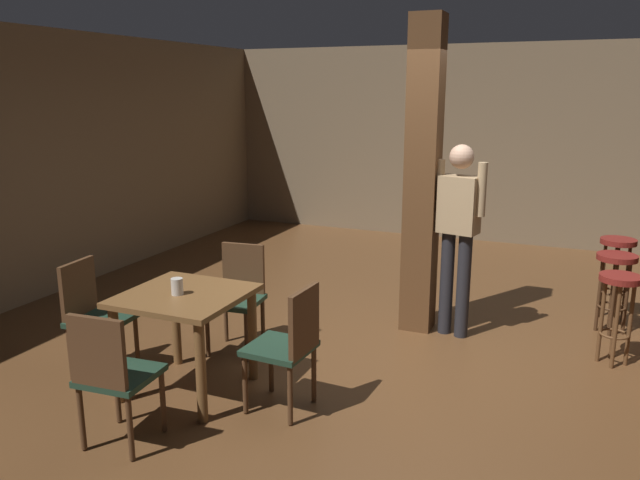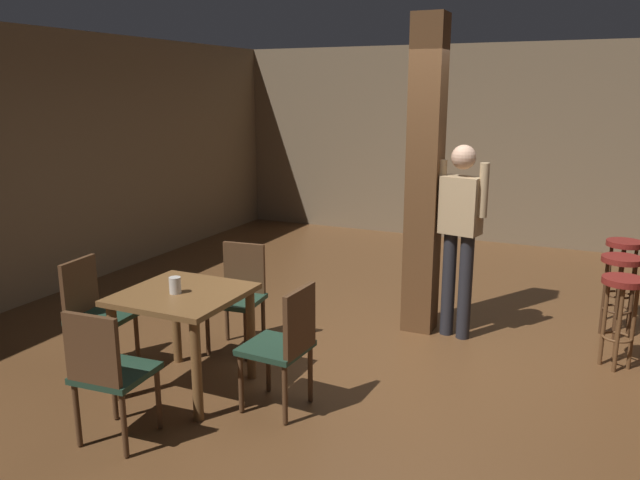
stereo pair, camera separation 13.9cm
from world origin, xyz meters
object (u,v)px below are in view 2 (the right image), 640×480
Objects in this scene: standing_person at (460,228)px; bar_stool_near at (621,302)px; chair_south at (107,370)px; chair_west at (94,309)px; napkin_cup at (175,285)px; bar_stool_far at (622,263)px; chair_east at (285,342)px; bar_stool_mid at (620,277)px; dining_table at (183,311)px; chair_north at (239,291)px.

bar_stool_near is (1.32, -0.12, -0.45)m from standing_person.
chair_south and chair_west have the same top height.
napkin_cup is 4.14m from bar_stool_far.
bar_stool_mid is (2.08, 2.44, 0.05)m from chair_east.
bar_stool_far is at bearing 89.00° from bar_stool_near.
chair_west is at bearing -177.39° from dining_table.
chair_east is 2.70m from bar_stool_near.
bar_stool_near is at bearing 39.50° from chair_east.
chair_north reaches higher than bar_stool_mid.
chair_west is at bearing 179.27° from napkin_cup.
chair_south is 1.16m from chair_west.
chair_south is at bearing -87.41° from chair_north.
chair_west is 1.20× the size of bar_stool_mid.
bar_stool_far reaches higher than bar_stool_near.
chair_east is at bearing -43.01° from chair_north.
dining_table is 0.83m from chair_south.
bar_stool_mid is (2.95, 1.63, 0.05)m from chair_north.
chair_east is 0.90m from napkin_cup.
bar_stool_mid is (2.87, 3.27, 0.05)m from chair_south.
dining_table is 0.83m from chair_east.
bar_stool_far is at bearing 34.31° from chair_north.
bar_stool_near is (2.93, 1.78, -0.26)m from napkin_cup.
standing_person is at bearing -155.26° from bar_stool_mid.
standing_person is (0.76, 1.83, 0.50)m from chair_east.
chair_west is 1.11× the size of bar_stool_far.
bar_stool_mid is at bearing -92.80° from bar_stool_far.
napkin_cup is (0.02, -0.87, 0.31)m from chair_north.
dining_table is 0.83m from chair_north.
bar_stool_far is (1.34, 1.00, -0.42)m from standing_person.
dining_table is 1.12× the size of bar_stool_near.
standing_person is at bearing 67.35° from chair_east.
chair_south is 3.84m from bar_stool_near.
chair_south and chair_north have the same top height.
standing_person reaches higher than chair_north.
napkin_cup is at bearing -0.73° from chair_west.
chair_east is at bearing 1.82° from chair_west.
chair_north reaches higher than napkin_cup.
standing_person is 2.33× the size of bar_stool_mid.
napkin_cup reaches higher than bar_stool_mid.
standing_person is 2.15× the size of bar_stool_far.
bar_stool_far is (0.02, 0.39, 0.03)m from bar_stool_mid.
bar_stool_far is (2.10, 2.83, 0.08)m from chair_east.
bar_stool_far is (2.92, 2.84, -0.02)m from dining_table.
napkin_cup is at bearing -175.75° from chair_east.
standing_person is at bearing 37.91° from chair_west.
dining_table is 1.05× the size of bar_stool_far.
chair_east and chair_south have the same top height.
standing_person reaches higher than napkin_cup.
dining_table is 0.21m from napkin_cup.
chair_east is at bearing 1.03° from dining_table.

